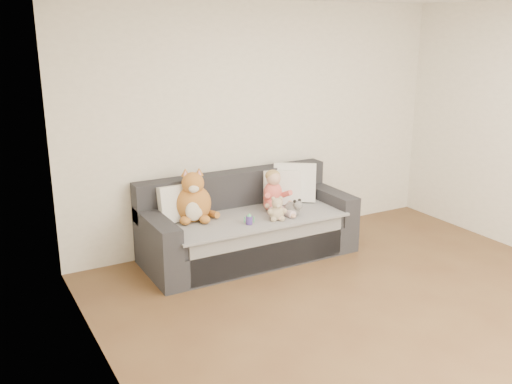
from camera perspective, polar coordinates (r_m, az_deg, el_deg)
room_shell at (r=4.64m, az=13.35°, el=2.80°), size 5.00×5.00×5.00m
sofa at (r=5.98m, az=-0.88°, el=-3.60°), size 2.20×0.94×0.85m
cushion_left at (r=5.71m, az=-7.76°, el=-1.11°), size 0.40×0.18×0.37m
cushion_right_back at (r=6.19m, az=2.60°, el=0.47°), size 0.44×0.34×0.38m
cushion_right_front at (r=6.30m, az=3.90°, el=0.99°), size 0.50×0.44×0.44m
toddler at (r=5.92m, az=1.85°, el=-0.25°), size 0.32×0.46×0.45m
plush_cat at (r=5.69m, az=-6.26°, el=-0.87°), size 0.43×0.39×0.56m
teddy_bear at (r=5.69m, az=2.12°, el=-1.87°), size 0.19×0.16×0.25m
plush_cow at (r=5.84m, az=3.73°, el=-1.62°), size 0.16×0.24×0.19m
sippy_cup at (r=5.57m, az=-0.69°, el=-2.69°), size 0.10×0.08×0.11m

